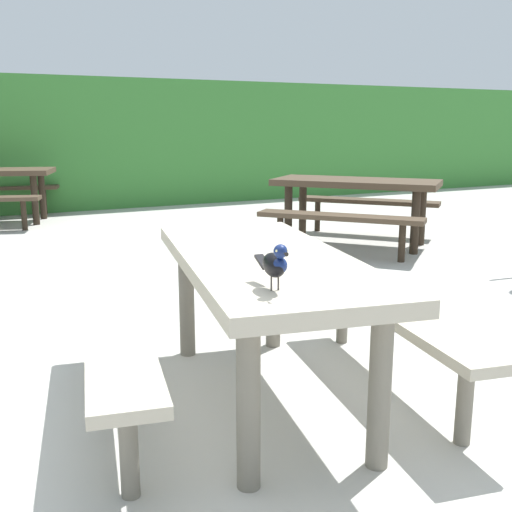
# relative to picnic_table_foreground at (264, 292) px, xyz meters

# --- Properties ---
(ground_plane) EXTENTS (60.00, 60.00, 0.00)m
(ground_plane) POSITION_rel_picnic_table_foreground_xyz_m (-0.26, -0.24, -0.56)
(ground_plane) COLOR #B7B5AD
(hedge_wall) EXTENTS (28.00, 2.31, 2.06)m
(hedge_wall) POSITION_rel_picnic_table_foreground_xyz_m (-0.26, 8.36, 0.48)
(hedge_wall) COLOR #387A33
(hedge_wall) RESTS_ON ground
(picnic_table_foreground) EXTENTS (1.98, 2.00, 0.74)m
(picnic_table_foreground) POSITION_rel_picnic_table_foreground_xyz_m (0.00, 0.00, 0.00)
(picnic_table_foreground) COLOR #B2A893
(picnic_table_foreground) RESTS_ON ground
(bird_grackle) EXTENTS (0.09, 0.29, 0.18)m
(bird_grackle) POSITION_rel_picnic_table_foreground_xyz_m (-0.26, -0.59, 0.29)
(bird_grackle) COLOR black
(bird_grackle) RESTS_ON picnic_table_foreground
(picnic_table_mid_left) EXTENTS (2.39, 2.39, 0.74)m
(picnic_table_mid_left) POSITION_rel_picnic_table_foreground_xyz_m (2.74, 3.06, 0.00)
(picnic_table_mid_left) COLOR #473828
(picnic_table_mid_left) RESTS_ON ground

